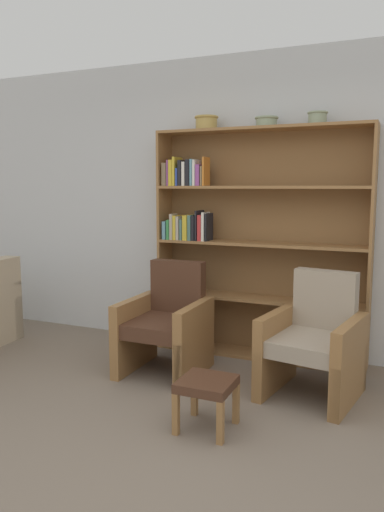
% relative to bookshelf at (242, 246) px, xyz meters
% --- Properties ---
extents(ground_plane, '(24.00, 24.00, 0.00)m').
position_rel_bookshelf_xyz_m(ground_plane, '(0.32, -2.24, -1.02)').
color(ground_plane, '#7A6B5B').
extents(wall_back, '(12.00, 0.06, 2.75)m').
position_rel_bookshelf_xyz_m(wall_back, '(0.32, 0.17, 0.36)').
color(wall_back, silver).
rests_on(wall_back, ground).
extents(bookshelf, '(1.92, 0.30, 2.06)m').
position_rel_bookshelf_xyz_m(bookshelf, '(0.00, 0.00, 0.00)').
color(bookshelf, olive).
rests_on(bookshelf, ground).
extents(bowl_cream, '(0.22, 0.22, 0.12)m').
position_rel_bookshelf_xyz_m(bowl_cream, '(-0.34, -0.02, 1.12)').
color(bowl_cream, tan).
rests_on(bowl_cream, bookshelf).
extents(bowl_terracotta, '(0.20, 0.20, 0.09)m').
position_rel_bookshelf_xyz_m(bowl_terracotta, '(0.22, -0.02, 1.10)').
color(bowl_terracotta, gray).
rests_on(bowl_terracotta, bookshelf).
extents(bowl_slate, '(0.17, 0.17, 0.11)m').
position_rel_bookshelf_xyz_m(bowl_slate, '(0.65, -0.02, 1.11)').
color(bowl_slate, gray).
rests_on(bowl_slate, bookshelf).
extents(armchair_leather, '(0.64, 0.68, 0.91)m').
position_rel_bookshelf_xyz_m(armchair_leather, '(-0.43, -0.68, -0.62)').
color(armchair_leather, olive).
rests_on(armchair_leather, ground).
extents(armchair_cushioned, '(0.74, 0.78, 0.91)m').
position_rel_bookshelf_xyz_m(armchair_cushioned, '(0.79, -0.68, -0.62)').
color(armchair_cushioned, olive).
rests_on(armchair_cushioned, ground).
extents(footstool, '(0.34, 0.34, 0.33)m').
position_rel_bookshelf_xyz_m(footstool, '(0.26, -1.51, -0.75)').
color(footstool, olive).
rests_on(footstool, ground).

